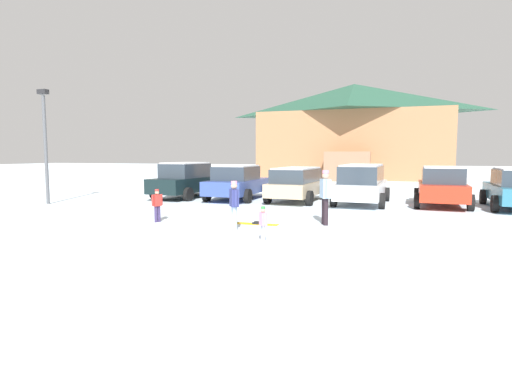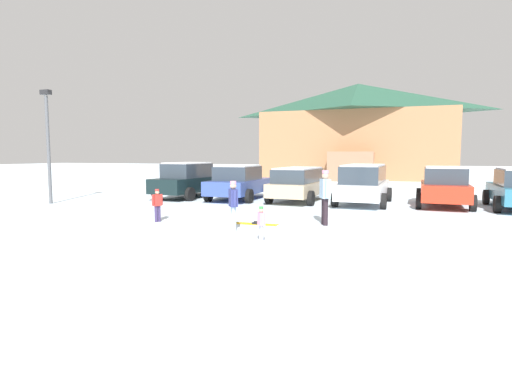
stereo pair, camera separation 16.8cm
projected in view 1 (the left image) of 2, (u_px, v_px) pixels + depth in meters
ground at (161, 265)px, 7.71m from camera, size 160.00×160.00×0.00m
ski_lodge at (353, 131)px, 37.27m from camera, size 16.94×11.25×8.69m
parked_black_sedan at (187, 180)px, 19.96m from camera, size 2.48×4.78×1.76m
parked_blue_hatchback at (237, 182)px, 19.04m from camera, size 2.33×4.38×1.65m
parked_beige_suv at (297, 183)px, 18.19m from camera, size 2.40×4.31×1.56m
parked_white_suv at (362, 183)px, 17.29m from camera, size 2.38×4.81×1.72m
parked_red_sedan at (442, 186)px, 16.52m from camera, size 2.33×4.13×1.66m
skier_teen_in_navy_coat at (234, 203)px, 11.12m from camera, size 0.35×0.45×1.41m
skier_child_in_pink_snowsuit at (263, 223)px, 9.60m from camera, size 0.23×0.27×0.89m
skier_child_in_red_jacket at (157, 204)px, 12.63m from camera, size 0.24×0.36×1.05m
skier_adult_in_blue_parka at (325, 194)px, 12.10m from camera, size 0.38×0.57×1.67m
pair_of_skis at (255, 224)px, 12.26m from camera, size 1.46×0.30×0.08m
lamp_post at (45, 139)px, 17.14m from camera, size 0.44×0.24×4.90m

